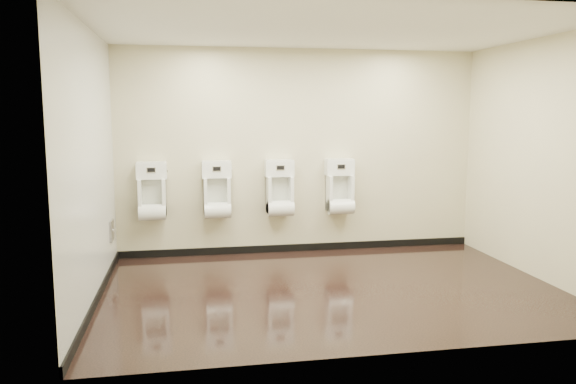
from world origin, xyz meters
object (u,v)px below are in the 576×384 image
(urinal_3, at_px, (340,191))
(urinal_1, at_px, (217,194))
(urinal_2, at_px, (280,192))
(urinal_0, at_px, (152,195))
(access_panel, at_px, (112,230))

(urinal_3, bearing_deg, urinal_1, 180.00)
(urinal_1, distance_m, urinal_2, 0.85)
(urinal_0, xyz_separation_m, urinal_1, (0.84, 0.00, 0.00))
(access_panel, relative_size, urinal_2, 0.33)
(urinal_0, relative_size, urinal_2, 1.00)
(access_panel, relative_size, urinal_1, 0.33)
(access_panel, bearing_deg, urinal_1, 17.54)
(urinal_1, relative_size, urinal_2, 1.00)
(access_panel, distance_m, urinal_3, 3.07)
(urinal_0, height_order, urinal_1, same)
(access_panel, bearing_deg, urinal_0, 41.21)
(urinal_1, bearing_deg, urinal_2, 0.00)
(urinal_0, xyz_separation_m, urinal_3, (2.54, 0.00, 0.00))
(urinal_1, bearing_deg, urinal_0, 180.00)
(access_panel, xyz_separation_m, urinal_0, (0.48, 0.42, 0.36))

